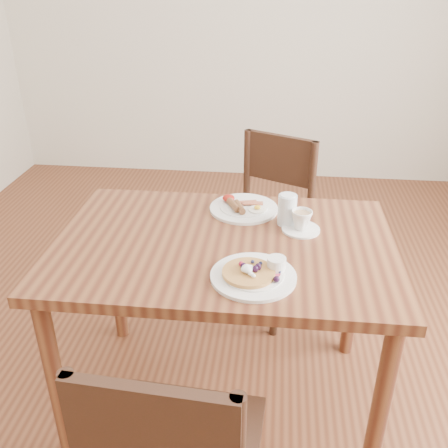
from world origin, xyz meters
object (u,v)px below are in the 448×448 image
Objects in this scene: breakfast_plate at (243,207)px; teacup_saucer at (301,222)px; dining_table at (224,265)px; pancake_plate at (255,274)px; chair_far at (266,217)px; water_glass at (287,210)px.

teacup_saucer is (0.23, -0.15, 0.02)m from breakfast_plate.
teacup_saucer is at bearing 22.66° from dining_table.
pancake_plate is 0.48m from breakfast_plate.
chair_far reaches higher than pancake_plate.
breakfast_plate is (0.05, 0.26, 0.11)m from dining_table.
dining_table is 8.57× the size of teacup_saucer.
pancake_plate is 1.93× the size of teacup_saucer.
pancake_plate is 0.39m from water_glass.
teacup_saucer reaches higher than pancake_plate.
chair_far is at bearing 89.23° from pancake_plate.
water_glass is (0.10, 0.37, 0.04)m from pancake_plate.
chair_far reaches higher than water_glass.
dining_table is 4.44× the size of breakfast_plate.
breakfast_plate is (-0.07, 0.47, -0.00)m from pancake_plate.
chair_far is 0.96m from pancake_plate.
dining_table is 4.44× the size of pancake_plate.
teacup_saucer is 0.07m from water_glass.
teacup_saucer is at bearing 128.07° from chair_far.
water_glass reaches higher than pancake_plate.
chair_far reaches higher than teacup_saucer.
chair_far is at bearing 103.22° from teacup_saucer.
pancake_plate reaches higher than dining_table.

